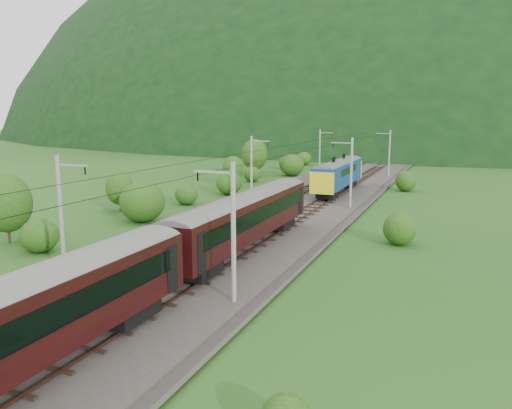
% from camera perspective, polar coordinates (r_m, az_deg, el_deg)
% --- Properties ---
extents(ground, '(600.00, 600.00, 0.00)m').
position_cam_1_polar(ground, '(32.21, -12.74, -9.71)').
color(ground, '#214B17').
rests_on(ground, ground).
extents(railbed, '(14.00, 220.00, 0.30)m').
position_cam_1_polar(railbed, '(40.33, -4.56, -5.19)').
color(railbed, '#38332D').
rests_on(railbed, ground).
extents(track_left, '(2.40, 220.00, 0.27)m').
position_cam_1_polar(track_left, '(41.39, -7.54, -4.53)').
color(track_left, brown).
rests_on(track_left, railbed).
extents(track_right, '(2.40, 220.00, 0.27)m').
position_cam_1_polar(track_right, '(39.28, -1.43, -5.25)').
color(track_right, brown).
rests_on(track_right, railbed).
extents(catenary_left, '(2.54, 192.28, 8.00)m').
position_cam_1_polar(catenary_left, '(61.77, -0.46, 4.31)').
color(catenary_left, gray).
rests_on(catenary_left, railbed).
extents(catenary_right, '(2.54, 192.28, 8.00)m').
position_cam_1_polar(catenary_right, '(58.15, 10.76, 3.77)').
color(catenary_right, gray).
rests_on(catenary_right, railbed).
extents(overhead_wires, '(4.83, 198.00, 0.03)m').
position_cam_1_polar(overhead_wires, '(39.07, -4.71, 4.69)').
color(overhead_wires, black).
rests_on(overhead_wires, ground).
extents(mountain_main, '(504.00, 360.00, 244.00)m').
position_cam_1_polar(mountain_main, '(285.39, 18.95, 7.47)').
color(mountain_main, black).
rests_on(mountain_main, ground).
extents(mountain_ridge, '(336.00, 280.00, 132.00)m').
position_cam_1_polar(mountain_ridge, '(352.80, -0.64, 8.43)').
color(mountain_ridge, black).
rests_on(mountain_ridge, ground).
extents(hazard_post_near, '(0.17, 0.17, 1.62)m').
position_cam_1_polar(hazard_post_near, '(93.85, 10.99, 4.06)').
color(hazard_post_near, red).
rests_on(hazard_post_near, railbed).
extents(hazard_post_far, '(0.15, 0.15, 1.41)m').
position_cam_1_polar(hazard_post_far, '(90.49, 11.24, 3.76)').
color(hazard_post_far, red).
rests_on(hazard_post_far, railbed).
extents(signal, '(0.23, 0.23, 2.10)m').
position_cam_1_polar(signal, '(83.62, 7.44, 3.72)').
color(signal, black).
rests_on(signal, railbed).
extents(vegetation_left, '(11.81, 144.89, 7.05)m').
position_cam_1_polar(vegetation_left, '(48.69, -18.67, -0.14)').
color(vegetation_left, '#204312').
rests_on(vegetation_left, ground).
extents(vegetation_right, '(5.57, 90.74, 2.62)m').
position_cam_1_polar(vegetation_right, '(48.05, 14.86, -1.73)').
color(vegetation_right, '#204312').
rests_on(vegetation_right, ground).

